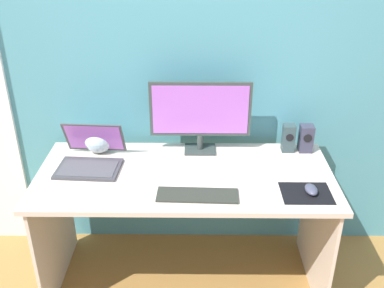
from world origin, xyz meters
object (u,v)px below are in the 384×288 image
Objects in this scene: speaker_right at (306,138)px; speaker_near_monitor at (288,138)px; keyboard_external at (197,195)px; fishbowl at (98,139)px; mouse at (311,190)px; laptop at (91,158)px; monitor at (200,113)px.

speaker_near_monitor is (-0.10, 0.00, 0.00)m from speaker_right.
keyboard_external is (-0.63, -0.48, -0.08)m from speaker_right.
mouse is (1.14, -0.43, -0.06)m from fishbowl.
mouse is (-0.06, -0.45, -0.06)m from speaker_right.
speaker_right is 1.24m from laptop.
mouse is at bearing -12.99° from laptop.
monitor is at bearing 138.10° from mouse.
speaker_right is at bearing 39.37° from keyboard_external.
laptop is at bearing -171.45° from speaker_right.
fishbowl is at bearing 85.18° from laptop.
fishbowl is at bearing -179.10° from speaker_near_monitor.
mouse is (1.16, -0.27, -0.02)m from laptop.
fishbowl is at bearing -178.56° from monitor.
laptop is 0.66m from keyboard_external.
speaker_near_monitor is at bearing 92.00° from mouse.
mouse is at bearing -98.12° from speaker_right.
mouse is at bearing -20.76° from fishbowl.
keyboard_external is 0.57m from mouse.
monitor is at bearing -179.78° from speaker_right.
laptop is 0.17m from fishbowl.
laptop is at bearing 155.13° from keyboard_external.
speaker_right reaches higher than fishbowl.
speaker_near_monitor is at bearing 9.32° from laptop.
fishbowl reaches higher than mouse.
keyboard_external is (-0.53, -0.48, -0.08)m from speaker_near_monitor.
fishbowl is 1.64× the size of mouse.
speaker_right is at bearing 0.82° from fishbowl.
monitor is 0.64m from speaker_right.
monitor is at bearing -179.73° from speaker_near_monitor.
speaker_right is 1.62× the size of mouse.
speaker_near_monitor is at bearing 0.90° from fishbowl.
laptop is (-1.12, -0.18, -0.04)m from speaker_near_monitor.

